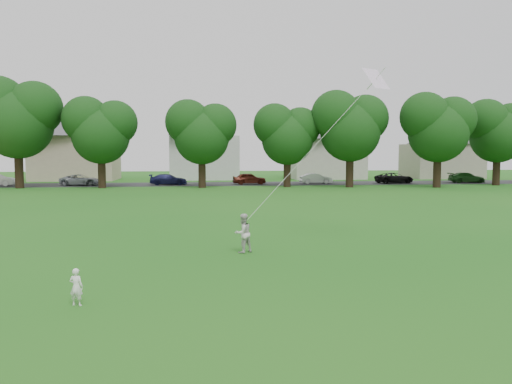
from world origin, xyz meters
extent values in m
plane|color=#165A14|center=(0.00, 0.00, 0.00)|extent=(160.00, 160.00, 0.00)
cube|color=#2D2D30|center=(0.00, 42.00, 0.01)|extent=(90.00, 7.00, 0.01)
imported|color=white|center=(-3.38, -1.17, 0.43)|extent=(0.36, 0.29, 0.87)
imported|color=beige|center=(0.88, 4.38, 0.68)|extent=(0.83, 0.79, 1.36)
plane|color=white|center=(5.91, 5.41, 6.19)|extent=(1.24, 1.09, 0.81)
cylinder|color=white|center=(3.40, 4.89, 3.58)|extent=(0.01, 0.01, 7.31)
cylinder|color=black|center=(-17.98, 37.79, 2.09)|extent=(0.80, 0.80, 4.17)
cylinder|color=black|center=(-10.06, 37.09, 1.72)|extent=(0.73, 0.73, 3.44)
cylinder|color=black|center=(-0.39, 36.40, 1.67)|extent=(0.73, 0.73, 3.33)
cylinder|color=black|center=(8.09, 36.61, 1.61)|extent=(0.72, 0.72, 3.22)
cylinder|color=black|center=(14.20, 35.53, 1.86)|extent=(0.76, 0.76, 3.71)
cylinder|color=black|center=(22.66, 34.21, 1.81)|extent=(0.75, 0.75, 3.62)
cylinder|color=black|center=(30.43, 36.67, 1.75)|extent=(0.74, 0.74, 3.49)
imported|color=#9B9EA9|center=(-13.00, 41.00, 0.58)|extent=(4.13, 1.95, 1.14)
imported|color=#151744|center=(-3.94, 41.00, 0.58)|extent=(3.98, 1.66, 1.15)
imported|color=#531C10|center=(4.71, 41.00, 0.63)|extent=(3.71, 1.67, 1.24)
imported|color=silver|center=(12.07, 41.00, 0.59)|extent=(3.54, 1.27, 1.16)
imported|color=black|center=(21.04, 41.00, 0.60)|extent=(4.46, 2.48, 1.18)
imported|color=#1E511B|center=(29.59, 41.00, 0.59)|extent=(4.14, 1.99, 1.16)
cube|color=#BDA88D|center=(-16.00, 52.00, 2.72)|extent=(9.88, 7.05, 5.45)
pyramid|color=#4E4B51|center=(-16.00, 52.00, 8.44)|extent=(14.25, 14.25, 3.00)
cube|color=silver|center=(0.00, 52.00, 2.76)|extent=(8.59, 6.46, 5.52)
pyramid|color=#4E4B51|center=(0.00, 52.00, 8.55)|extent=(12.39, 12.39, 3.03)
cube|color=beige|center=(16.00, 52.00, 2.59)|extent=(9.19, 6.86, 5.17)
pyramid|color=#4E4B51|center=(16.00, 52.00, 8.02)|extent=(13.25, 13.25, 2.85)
cube|color=#A69D89|center=(32.00, 52.00, 2.29)|extent=(9.13, 7.06, 4.58)
pyramid|color=#4E4B51|center=(32.00, 52.00, 7.09)|extent=(13.17, 13.17, 2.52)
camera|label=1|loc=(-0.57, -12.63, 3.48)|focal=35.00mm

